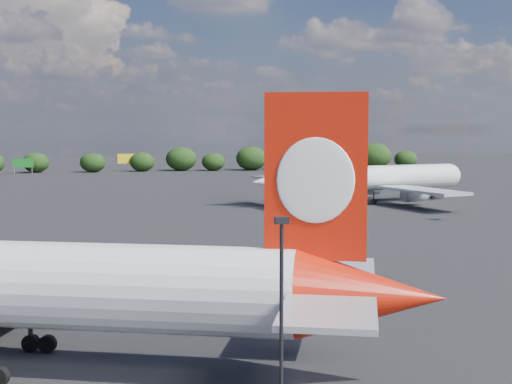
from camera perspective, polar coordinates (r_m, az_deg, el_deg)
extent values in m
plane|color=black|center=(103.77, -14.50, -2.32)|extent=(500.00, 500.00, 0.00)
cone|color=red|center=(36.32, 9.17, -8.23)|extent=(8.60, 7.00, 4.64)
cube|color=red|center=(35.52, 4.80, 1.23)|extent=(4.93, 2.27, 8.36)
ellipsoid|color=white|center=(35.25, 4.77, 0.93)|extent=(3.71, 1.58, 4.27)
ellipsoid|color=white|center=(35.80, 4.83, 0.99)|extent=(3.71, 1.58, 4.27)
cube|color=#ACAFB5|center=(31.30, 5.81, -9.64)|extent=(5.90, 6.70, 0.28)
cube|color=#ACAFB5|center=(41.26, 6.52, -6.07)|extent=(5.90, 6.70, 0.28)
cube|color=#ACAFB5|center=(53.52, -16.83, -5.72)|extent=(12.31, 19.50, 0.51)
cylinder|color=black|center=(44.18, -17.60, -10.35)|extent=(0.34, 0.34, 2.32)
cylinder|color=black|center=(44.42, -17.56, -11.45)|extent=(1.10, 0.76, 1.02)
cylinder|color=black|center=(43.99, -16.35, -11.58)|extent=(1.10, 0.76, 1.02)
cylinder|color=white|center=(128.20, 9.41, 1.12)|extent=(33.66, 11.62, 4.41)
sphere|color=white|center=(138.35, 15.14, 1.29)|extent=(5.26, 5.26, 4.41)
cone|color=white|center=(117.94, 1.26, 0.86)|extent=(7.85, 5.84, 4.41)
cube|color=#0D4890|center=(118.86, 2.41, 3.61)|extent=(4.83, 1.49, 7.93)
ellipsoid|color=red|center=(118.63, 2.47, 3.53)|extent=(3.65, 0.98, 4.06)
ellipsoid|color=red|center=(119.10, 2.35, 3.53)|extent=(3.65, 0.98, 4.06)
cube|color=#ACAFB5|center=(114.42, 3.12, 0.90)|extent=(5.03, 6.03, 0.26)
cube|color=#ACAFB5|center=(123.03, 0.99, 1.19)|extent=(5.03, 6.03, 0.26)
cube|color=#ACAFB5|center=(120.14, 13.19, 0.13)|extent=(9.44, 18.46, 0.48)
cube|color=#ACAFB5|center=(138.81, 7.33, 0.85)|extent=(9.44, 18.46, 0.48)
cylinder|color=#ACAFB5|center=(124.78, 12.56, -0.21)|extent=(4.82, 3.29, 2.38)
cube|color=#ACAFB5|center=(124.73, 12.57, 0.07)|extent=(1.95, 0.68, 1.06)
cylinder|color=#ACAFB5|center=(136.18, 8.94, 0.27)|extent=(4.82, 3.29, 2.38)
cube|color=#ACAFB5|center=(136.13, 8.95, 0.53)|extent=(1.95, 0.68, 1.06)
cylinder|color=black|center=(125.27, 9.41, -0.38)|extent=(0.29, 0.29, 2.20)
cylinder|color=black|center=(125.35, 9.40, -0.77)|extent=(1.03, 0.60, 0.97)
cylinder|color=black|center=(124.81, 9.04, -0.79)|extent=(1.03, 0.60, 0.97)
cylinder|color=black|center=(129.65, 8.09, -0.19)|extent=(0.29, 0.29, 2.20)
cylinder|color=black|center=(129.73, 8.08, -0.56)|extent=(1.03, 0.60, 0.97)
cylinder|color=black|center=(129.20, 7.72, -0.57)|extent=(1.03, 0.60, 0.97)
cylinder|color=black|center=(136.34, 13.98, -0.05)|extent=(0.25, 0.25, 2.20)
cylinder|color=black|center=(136.41, 13.97, -0.42)|extent=(0.84, 0.47, 0.79)
cylinder|color=black|center=(28.73, 2.04, -11.77)|extent=(0.16, 0.16, 9.25)
cube|color=black|center=(27.73, 2.07, -2.28)|extent=(0.55, 0.30, 0.28)
cube|color=#14641B|center=(220.20, -18.14, 2.21)|extent=(6.00, 0.30, 2.60)
cylinder|color=gray|center=(220.57, -18.77, 1.63)|extent=(0.20, 0.20, 2.00)
cylinder|color=gray|center=(220.07, -17.48, 1.66)|extent=(0.20, 0.20, 2.00)
cube|color=yellow|center=(225.21, -10.37, 2.64)|extent=(5.00, 0.30, 3.00)
cylinder|color=gray|center=(225.34, -10.36, 1.94)|extent=(0.30, 0.30, 2.50)
ellipsoid|color=black|center=(226.33, -17.20, 2.27)|extent=(7.89, 6.67, 6.07)
ellipsoid|color=black|center=(223.25, -12.93, 2.32)|extent=(7.77, 6.57, 5.97)
ellipsoid|color=black|center=(224.78, -9.09, 2.40)|extent=(7.80, 6.60, 6.00)
ellipsoid|color=black|center=(227.24, -6.00, 2.66)|extent=(9.80, 8.29, 7.54)
ellipsoid|color=black|center=(226.68, -3.43, 2.44)|extent=(7.43, 6.29, 5.72)
ellipsoid|color=black|center=(228.29, -0.37, 2.72)|extent=(10.01, 8.47, 7.70)
ellipsoid|color=black|center=(233.19, 2.83, 2.92)|extent=(11.69, 9.89, 8.99)
ellipsoid|color=black|center=(237.07, 6.53, 2.64)|extent=(8.68, 7.35, 6.68)
ellipsoid|color=black|center=(237.69, 9.46, 2.85)|extent=(11.26, 9.53, 8.66)
ellipsoid|color=black|center=(245.09, 11.90, 2.57)|extent=(7.89, 6.67, 6.07)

